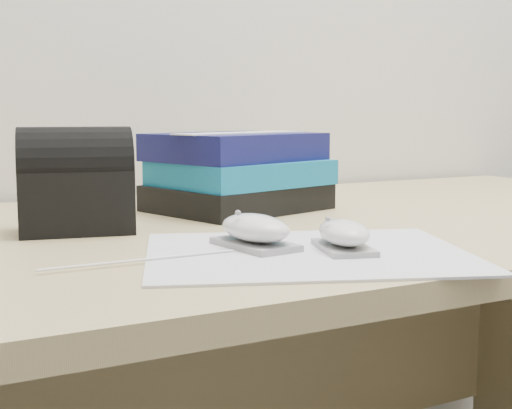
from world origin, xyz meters
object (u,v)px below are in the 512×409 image
mouse_rear (255,231)px  pouch (76,181)px  desk (273,358)px  mouse_front (344,235)px  book_stack (238,172)px

mouse_rear → pouch: bearing=124.4°
desk → pouch: bearing=-174.6°
mouse_front → mouse_rear: bearing=142.3°
book_stack → pouch: pouch is taller
desk → mouse_rear: size_ratio=14.11×
book_stack → mouse_rear: bearing=-113.0°
desk → book_stack: size_ratio=5.33×
desk → pouch: (-0.31, -0.03, 0.30)m
desk → mouse_rear: mouse_rear is taller
desk → book_stack: bearing=116.6°
pouch → mouse_front: bearing=-50.7°
desk → book_stack: (-0.03, 0.06, 0.30)m
mouse_front → book_stack: 0.38m
desk → pouch: pouch is taller
mouse_front → book_stack: bearing=82.1°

